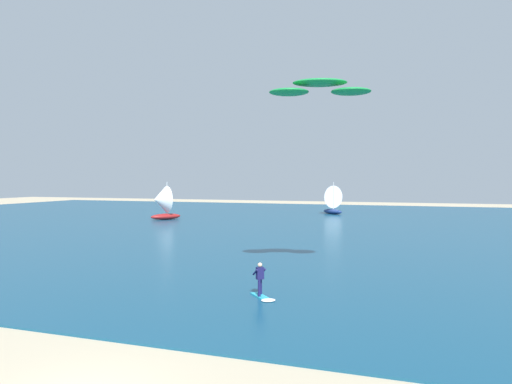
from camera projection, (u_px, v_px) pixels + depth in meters
ocean at (342, 225)px, 58.55m from camera, size 160.00×90.00×0.10m
kitesurfer at (262, 285)px, 22.43m from camera, size 1.74×1.82×1.67m
kite at (320, 88)px, 26.37m from camera, size 6.14×3.40×0.89m
sailboat_center_horizon at (162, 202)px, 65.10m from camera, size 4.53×4.84×5.37m
sailboat_near_shore at (330, 199)px, 76.28m from camera, size 4.68×4.62×5.27m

